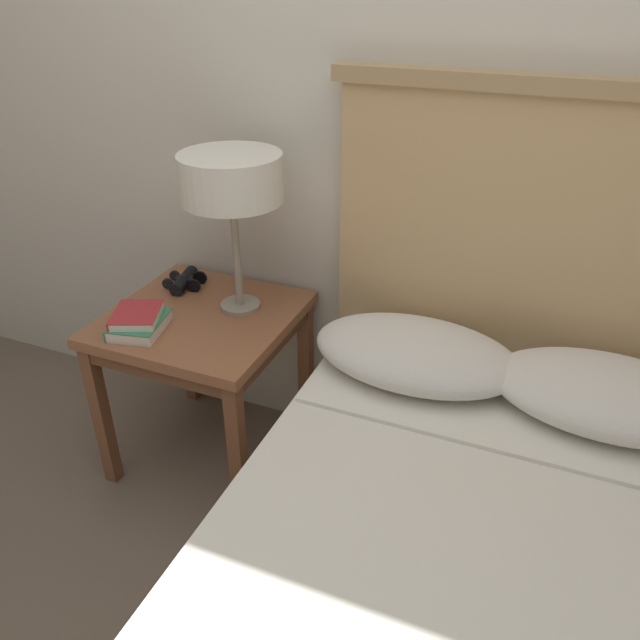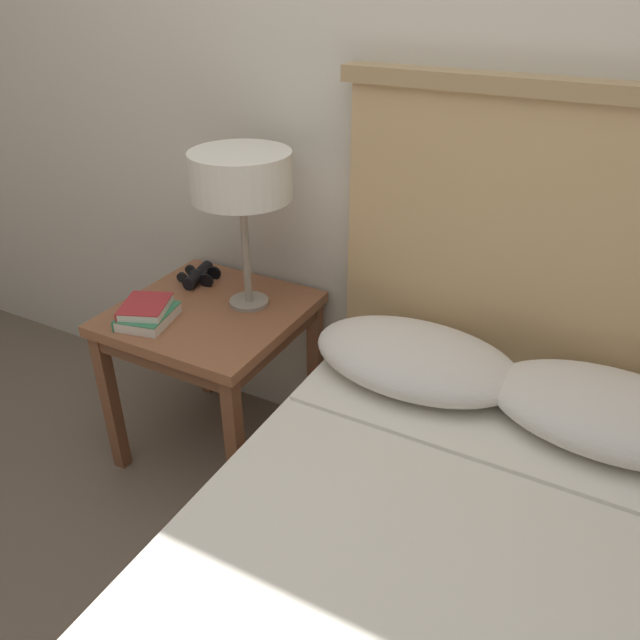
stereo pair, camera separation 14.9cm
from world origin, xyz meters
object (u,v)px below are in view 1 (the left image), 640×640
object	(u,v)px
book_stacked_on_top	(136,315)
nightstand	(203,334)
book_on_nightstand	(139,325)
bed	(460,596)
binoculars_pair	(184,281)
table_lamp	(231,181)

from	to	relation	value
book_stacked_on_top	nightstand	bearing A→B (deg)	51.27
book_on_nightstand	book_stacked_on_top	size ratio (longest dim) A/B	1.05
bed	binoculars_pair	distance (m)	1.34
table_lamp	binoculars_pair	size ratio (longest dim) A/B	3.07
nightstand	bed	size ratio (longest dim) A/B	0.33
table_lamp	binoculars_pair	bearing A→B (deg)	166.90
nightstand	table_lamp	world-z (taller)	table_lamp
bed	book_stacked_on_top	size ratio (longest dim) A/B	8.90
nightstand	binoculars_pair	distance (m)	0.24
table_lamp	bed	bearing A→B (deg)	-34.00
table_lamp	book_on_nightstand	size ratio (longest dim) A/B	2.42
nightstand	table_lamp	bearing A→B (deg)	42.77
book_stacked_on_top	binoculars_pair	bearing A→B (deg)	95.47
bed	book_stacked_on_top	xyz separation A→B (m)	(-1.10, 0.34, 0.32)
table_lamp	binoculars_pair	distance (m)	0.48
book_on_nightstand	binoculars_pair	world-z (taller)	binoculars_pair
book_stacked_on_top	bed	bearing A→B (deg)	-17.35
table_lamp	book_on_nightstand	bearing A→B (deg)	-130.93
book_stacked_on_top	binoculars_pair	size ratio (longest dim) A/B	1.21
nightstand	bed	world-z (taller)	bed
bed	table_lamp	bearing A→B (deg)	146.00
table_lamp	book_on_nightstand	xyz separation A→B (m)	(-0.22, -0.25, -0.41)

